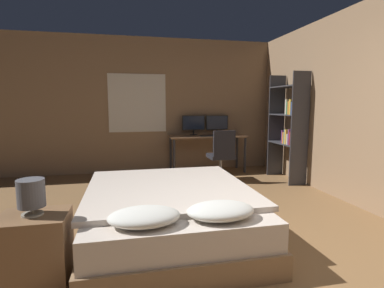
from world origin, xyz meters
The scene contains 12 objects.
wall_back centered at (-0.01, 4.39, 1.35)m, with size 12.00×0.08×2.70m.
wall_side_right centered at (2.01, 1.50, 1.35)m, with size 0.06×12.00×2.70m.
bed centered at (-0.63, 1.17, 0.26)m, with size 1.66×2.04×0.59m.
nightstand centered at (-1.74, 0.57, 0.28)m, with size 0.49×0.41×0.55m.
bedside_lamp centered at (-1.74, 0.57, 0.71)m, with size 0.19×0.19×0.27m.
desk centered at (0.56, 4.05, 0.65)m, with size 1.55×0.55×0.75m.
monitor_left centered at (0.31, 4.22, 0.98)m, with size 0.47×0.16×0.40m.
monitor_right centered at (0.81, 4.22, 0.98)m, with size 0.47×0.16×0.40m.
keyboard centered at (0.56, 3.87, 0.76)m, with size 0.38×0.13×0.02m.
computer_mouse centered at (0.84, 3.87, 0.77)m, with size 0.07×0.05×0.04m.
office_chair centered at (0.62, 3.30, 0.37)m, with size 0.52×0.52×0.92m.
bookshelf centered at (1.80, 3.03, 1.04)m, with size 0.33×0.83×1.92m.
Camera 1 is at (-1.04, -1.79, 1.37)m, focal length 28.00 mm.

